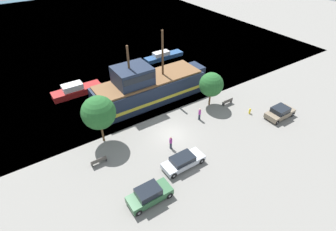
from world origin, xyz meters
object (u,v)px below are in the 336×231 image
(moored_boat_outer, at_px, (163,56))
(pedestrian_walking_far, at_px, (200,114))
(moored_boat_dockside, at_px, (76,90))
(parked_car_curb_rear, at_px, (183,161))
(pirate_ship, at_px, (148,87))
(parked_car_curb_front, at_px, (280,112))
(bench_promenade_east, at_px, (228,101))
(parked_car_curb_mid, at_px, (149,195))
(bench_promenade_west, at_px, (99,161))
(fire_hydrant, at_px, (250,111))
(pedestrian_walking_near, at_px, (171,143))

(moored_boat_outer, height_order, pedestrian_walking_far, pedestrian_walking_far)
(moored_boat_dockside, height_order, parked_car_curb_rear, moored_boat_dockside)
(moored_boat_dockside, bearing_deg, parked_car_curb_rear, -76.88)
(pirate_ship, bearing_deg, parked_car_curb_front, -47.08)
(bench_promenade_east, xyz_separation_m, pedestrian_walking_far, (-5.51, -0.58, 0.43))
(moored_boat_dockside, distance_m, parked_car_curb_mid, 21.75)
(moored_boat_dockside, relative_size, parked_car_curb_front, 1.77)
(bench_promenade_east, distance_m, pedestrian_walking_far, 5.55)
(moored_boat_outer, relative_size, bench_promenade_west, 4.55)
(pirate_ship, distance_m, fire_hydrant, 14.08)
(bench_promenade_west, bearing_deg, fire_hydrant, -7.04)
(bench_promenade_east, height_order, bench_promenade_west, same)
(moored_boat_dockside, xyz_separation_m, bench_promenade_east, (16.60, -14.21, -0.23))
(pirate_ship, relative_size, bench_promenade_west, 10.13)
(parked_car_curb_front, height_order, bench_promenade_west, parked_car_curb_front)
(moored_boat_dockside, distance_m, parked_car_curb_rear, 20.58)
(moored_boat_dockside, bearing_deg, moored_boat_outer, 11.12)
(moored_boat_dockside, bearing_deg, pedestrian_walking_far, -53.13)
(parked_car_curb_rear, distance_m, bench_promenade_west, 8.76)
(moored_boat_outer, distance_m, pedestrian_walking_far, 19.23)
(pedestrian_walking_near, bearing_deg, moored_boat_dockside, 106.54)
(pirate_ship, bearing_deg, pedestrian_walking_near, -106.23)
(fire_hydrant, relative_size, pedestrian_walking_far, 0.45)
(moored_boat_outer, xyz_separation_m, bench_promenade_east, (-0.71, -17.61, -0.10))
(fire_hydrant, relative_size, pedestrian_walking_near, 0.48)
(pirate_ship, xyz_separation_m, bench_promenade_east, (8.59, -7.05, -1.66))
(moored_boat_dockside, distance_m, moored_boat_outer, 17.64)
(pedestrian_walking_far, bearing_deg, pirate_ship, 112.04)
(moored_boat_dockside, bearing_deg, parked_car_curb_mid, -90.88)
(moored_boat_outer, relative_size, bench_promenade_east, 4.88)
(moored_boat_outer, distance_m, parked_car_curb_mid, 30.72)
(pedestrian_walking_near, xyz_separation_m, pedestrian_walking_far, (6.00, 2.36, 0.06))
(parked_car_curb_rear, xyz_separation_m, pedestrian_walking_far, (6.42, 5.25, 0.19))
(parked_car_curb_rear, height_order, pedestrian_walking_near, pedestrian_walking_near)
(parked_car_curb_front, relative_size, fire_hydrant, 5.24)
(moored_boat_dockside, xyz_separation_m, parked_car_curb_mid, (-0.33, -21.74, 0.12))
(moored_boat_dockside, xyz_separation_m, parked_car_curb_front, (20.04, -20.10, 0.08))
(bench_promenade_east, bearing_deg, moored_boat_dockside, 139.43)
(bench_promenade_east, bearing_deg, bench_promenade_west, -177.68)
(fire_hydrant, bearing_deg, pedestrian_walking_near, 178.64)
(parked_car_curb_front, relative_size, parked_car_curb_mid, 0.98)
(pirate_ship, height_order, parked_car_curb_mid, pirate_ship)
(parked_car_curb_front, bearing_deg, fire_hydrant, 134.10)
(parked_car_curb_mid, height_order, bench_promenade_east, parked_car_curb_mid)
(parked_car_curb_rear, xyz_separation_m, pedestrian_walking_near, (0.42, 2.89, 0.13))
(pirate_ship, distance_m, moored_boat_outer, 14.16)
(moored_boat_dockside, relative_size, bench_promenade_west, 4.28)
(moored_boat_outer, relative_size, fire_hydrant, 9.84)
(pirate_ship, distance_m, pedestrian_walking_far, 8.32)
(pirate_ship, height_order, bench_promenade_west, pirate_ship)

